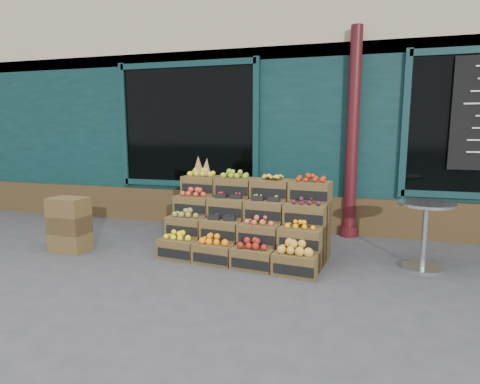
# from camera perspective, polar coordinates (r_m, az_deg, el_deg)

# --- Properties ---
(ground) EXTENTS (60.00, 60.00, 0.00)m
(ground) POSITION_cam_1_polar(r_m,az_deg,el_deg) (4.88, -0.10, -11.27)
(ground) COLOR #3B3B3E
(ground) RESTS_ON ground
(shop_facade) EXTENTS (12.00, 6.24, 4.80)m
(shop_facade) POSITION_cam_1_polar(r_m,az_deg,el_deg) (9.61, 8.93, 13.10)
(shop_facade) COLOR #0C2A2B
(shop_facade) RESTS_ON ground
(crate_display) EXTENTS (2.19, 1.24, 1.31)m
(crate_display) POSITION_cam_1_polar(r_m,az_deg,el_deg) (5.37, 0.92, -4.85)
(crate_display) COLOR brown
(crate_display) RESTS_ON ground
(spare_crates) EXTENTS (0.51, 0.36, 0.75)m
(spare_crates) POSITION_cam_1_polar(r_m,az_deg,el_deg) (6.06, -23.09, -4.25)
(spare_crates) COLOR brown
(spare_crates) RESTS_ON ground
(bistro_table) EXTENTS (0.65, 0.65, 0.82)m
(bistro_table) POSITION_cam_1_polar(r_m,az_deg,el_deg) (5.31, 24.81, -4.65)
(bistro_table) COLOR silver
(bistro_table) RESTS_ON ground
(shopkeeper) EXTENTS (0.85, 0.62, 2.15)m
(shopkeeper) POSITION_cam_1_polar(r_m,az_deg,el_deg) (7.89, -4.75, 4.48)
(shopkeeper) COLOR #1A5C23
(shopkeeper) RESTS_ON ground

